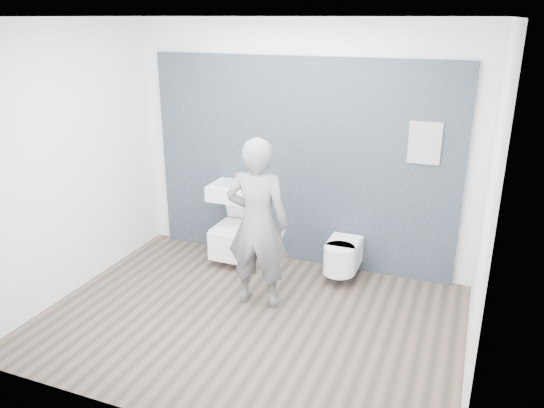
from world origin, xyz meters
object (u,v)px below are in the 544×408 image
at_px(toilet_rounded, 342,256).
at_px(washbasin, 236,191).
at_px(toilet_square, 234,237).
at_px(visitor, 258,224).

bearing_deg(toilet_rounded, washbasin, 176.61).
xyz_separation_m(washbasin, toilet_rounded, (1.33, -0.08, -0.57)).
height_order(toilet_square, toilet_rounded, toilet_square).
distance_m(washbasin, visitor, 1.10).
xyz_separation_m(toilet_rounded, visitor, (-0.67, -0.80, 0.58)).
bearing_deg(toilet_rounded, toilet_square, 179.64).
relative_size(washbasin, visitor, 0.34).
height_order(toilet_square, visitor, visitor).
distance_m(toilet_rounded, visitor, 1.20).
xyz_separation_m(washbasin, visitor, (0.65, -0.88, 0.01)).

